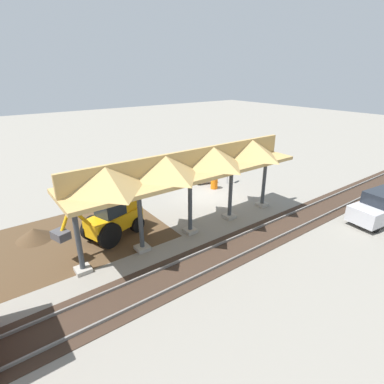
{
  "coord_description": "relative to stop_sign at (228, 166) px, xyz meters",
  "views": [
    {
      "loc": [
        13.39,
        16.04,
        8.69
      ],
      "look_at": [
        2.84,
        1.9,
        1.6
      ],
      "focal_mm": 28.0,
      "sensor_mm": 36.0,
      "label": 1
    }
  ],
  "objects": [
    {
      "name": "ground_plane",
      "position": [
        3.06,
        1.09,
        -1.54
      ],
      "size": [
        120.0,
        120.0,
        0.0
      ],
      "primitive_type": "plane",
      "color": "gray"
    },
    {
      "name": "dirt_work_zone",
      "position": [
        12.9,
        1.37,
        -1.53
      ],
      "size": [
        9.78,
        7.0,
        0.01
      ],
      "primitive_type": "cube",
      "color": "#4C3823",
      "rests_on": "ground"
    },
    {
      "name": "platform_canopy",
      "position": [
        7.36,
        4.76,
        2.61
      ],
      "size": [
        13.66,
        3.2,
        4.9
      ],
      "color": "#9E998E",
      "rests_on": "ground"
    },
    {
      "name": "rail_tracks",
      "position": [
        3.06,
        7.59,
        -1.51
      ],
      "size": [
        60.0,
        2.58,
        0.15
      ],
      "color": "slate",
      "rests_on": "ground"
    },
    {
      "name": "stop_sign",
      "position": [
        0.0,
        0.0,
        0.0
      ],
      "size": [
        0.7,
        0.36,
        2.15
      ],
      "color": "gray",
      "rests_on": "ground"
    },
    {
      "name": "backhoe",
      "position": [
        11.14,
        2.6,
        -0.27
      ],
      "size": [
        5.17,
        2.69,
        2.82
      ],
      "color": "orange",
      "rests_on": "ground"
    },
    {
      "name": "dirt_mound",
      "position": [
        14.79,
        0.18,
        -1.54
      ],
      "size": [
        3.96,
        3.96,
        1.31
      ],
      "primitive_type": "cone",
      "color": "#4C3823",
      "rests_on": "ground"
    },
    {
      "name": "concrete_pipe",
      "position": [
        1.48,
        -1.14,
        -1.13
      ],
      "size": [
        1.71,
        1.2,
        0.81
      ],
      "color": "#9E9384",
      "rests_on": "ground"
    },
    {
      "name": "distant_parked_car",
      "position": [
        -2.83,
        10.67,
        -0.55
      ],
      "size": [
        4.36,
        2.18,
        1.98
      ],
      "color": "#B7B7BC",
      "rests_on": "ground"
    },
    {
      "name": "traffic_barrel",
      "position": [
        1.64,
        0.23,
        -1.09
      ],
      "size": [
        0.56,
        0.56,
        0.9
      ],
      "primitive_type": "cylinder",
      "color": "orange",
      "rests_on": "ground"
    }
  ]
}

